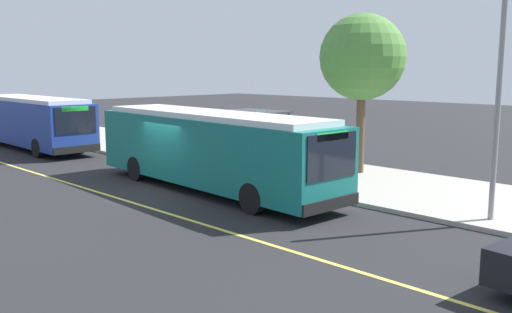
# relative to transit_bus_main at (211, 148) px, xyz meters

# --- Properties ---
(ground_plane) EXTENTS (120.00, 120.00, 0.00)m
(ground_plane) POSITION_rel_transit_bus_main_xyz_m (-1.44, -1.01, -1.62)
(ground_plane) COLOR #232326
(sidewalk_curb) EXTENTS (44.00, 6.40, 0.15)m
(sidewalk_curb) POSITION_rel_transit_bus_main_xyz_m (-1.44, 4.99, -1.54)
(sidewalk_curb) COLOR #A8A399
(sidewalk_curb) RESTS_ON ground_plane
(lane_stripe_center) EXTENTS (36.00, 0.14, 0.01)m
(lane_stripe_center) POSITION_rel_transit_bus_main_xyz_m (-1.44, -3.21, -1.61)
(lane_stripe_center) COLOR #E0D64C
(lane_stripe_center) RESTS_ON ground_plane
(transit_bus_main) EXTENTS (11.90, 3.17, 2.95)m
(transit_bus_main) POSITION_rel_transit_bus_main_xyz_m (0.00, 0.00, 0.00)
(transit_bus_main) COLOR #146B66
(transit_bus_main) RESTS_ON ground_plane
(transit_bus_second) EXTENTS (10.82, 2.81, 2.95)m
(transit_bus_second) POSITION_rel_transit_bus_main_xyz_m (-15.58, -0.00, -0.00)
(transit_bus_second) COLOR navy
(transit_bus_second) RESTS_ON ground_plane
(bus_shelter) EXTENTS (2.90, 1.60, 2.48)m
(bus_shelter) POSITION_rel_transit_bus_main_xyz_m (-2.57, 5.05, 0.30)
(bus_shelter) COLOR #333338
(bus_shelter) RESTS_ON sidewalk_curb
(waiting_bench) EXTENTS (1.60, 0.48, 0.95)m
(waiting_bench) POSITION_rel_transit_bus_main_xyz_m (-2.33, 5.14, -0.98)
(waiting_bench) COLOR brown
(waiting_bench) RESTS_ON sidewalk_curb
(route_sign_post) EXTENTS (0.44, 0.08, 2.80)m
(route_sign_post) POSITION_rel_transit_bus_main_xyz_m (0.07, 2.55, 0.34)
(route_sign_post) COLOR #333338
(route_sign_post) RESTS_ON sidewalk_curb
(pedestrian_commuter) EXTENTS (0.24, 0.40, 1.69)m
(pedestrian_commuter) POSITION_rel_transit_bus_main_xyz_m (-3.44, 2.90, -0.50)
(pedestrian_commuter) COLOR #282D47
(pedestrian_commuter) RESTS_ON sidewalk_curb
(street_tree_near_shelter) EXTENTS (3.58, 3.58, 6.65)m
(street_tree_near_shelter) POSITION_rel_transit_bus_main_xyz_m (2.25, 6.35, 3.36)
(street_tree_near_shelter) COLOR brown
(street_tree_near_shelter) RESTS_ON sidewalk_curb
(utility_pole) EXTENTS (0.16, 0.16, 6.40)m
(utility_pole) POSITION_rel_transit_bus_main_xyz_m (9.33, 2.79, 1.73)
(utility_pole) COLOR gray
(utility_pole) RESTS_ON sidewalk_curb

